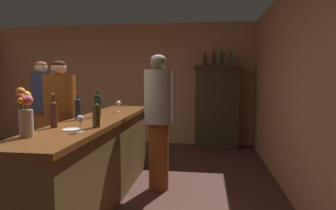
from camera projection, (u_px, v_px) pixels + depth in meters
The scene contains 20 objects.
floor at pixel (34, 208), 3.21m from camera, with size 8.60×8.60×0.00m, color #4F2E27.
wall_back at pixel (121, 84), 6.40m from camera, with size 5.94×0.12×2.62m, color tan.
wall_right at pixel (319, 94), 2.67m from camera, with size 0.12×6.74×2.62m, color tan.
bar_counter at pixel (97, 161), 3.28m from camera, with size 0.59×2.88×1.00m.
display_cabinet at pixel (217, 105), 5.85m from camera, with size 0.95×0.43×1.69m.
wine_bottle_merlot at pixel (98, 104), 3.42m from camera, with size 0.07×0.07×0.32m.
wine_bottle_pinot at pixel (96, 114), 2.69m from camera, with size 0.07×0.07×0.30m.
wine_bottle_rose at pixel (54, 113), 2.68m from camera, with size 0.06×0.06×0.33m.
wine_bottle_malbec at pixel (78, 108), 3.16m from camera, with size 0.07×0.07×0.30m.
wine_glass_front at pixel (80, 120), 2.45m from camera, with size 0.06×0.06×0.15m.
wine_glass_mid at pixel (119, 104), 3.89m from camera, with size 0.07×0.07×0.15m.
flower_arrangement at pixel (25, 110), 2.25m from camera, with size 0.13×0.15×0.40m.
cheese_plate at pixel (71, 130), 2.54m from camera, with size 0.16×0.16×0.01m, color white.
display_bottle_left at pixel (205, 60), 5.79m from camera, with size 0.08×0.08×0.29m.
display_bottle_midleft at pixel (214, 59), 5.77m from camera, with size 0.07×0.07×0.32m.
display_bottle_center at pixel (222, 59), 5.75m from camera, with size 0.06×0.06×0.31m.
display_bottle_midright at pixel (231, 59), 5.72m from camera, with size 0.06×0.06×0.31m.
patron_near_entrance at pixel (61, 121), 3.61m from camera, with size 0.39×0.39×1.68m.
patron_tall at pixel (43, 107), 4.87m from camera, with size 0.34×0.34×1.73m.
bartender at pixel (158, 117), 3.65m from camera, with size 0.36×0.36×1.75m.
Camera 1 is at (1.92, -2.84, 1.48)m, focal length 30.36 mm.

